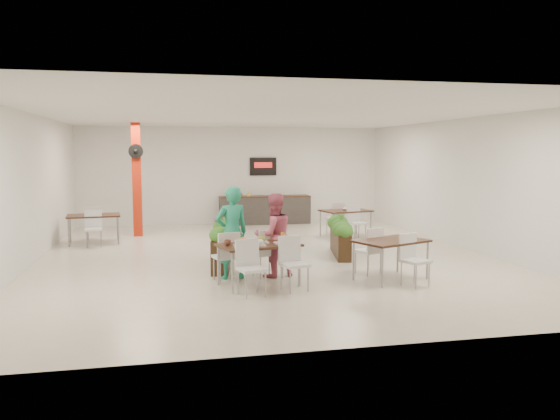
# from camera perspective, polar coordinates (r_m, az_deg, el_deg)

# --- Properties ---
(ground) EXTENTS (12.00, 12.00, 0.00)m
(ground) POSITION_cam_1_polar(r_m,az_deg,el_deg) (12.50, -1.50, -4.88)
(ground) COLOR beige
(ground) RESTS_ON ground
(room_shell) EXTENTS (10.10, 12.10, 3.22)m
(room_shell) POSITION_cam_1_polar(r_m,az_deg,el_deg) (12.28, -1.53, 4.36)
(room_shell) COLOR white
(room_shell) RESTS_ON ground
(red_column) EXTENTS (0.40, 0.41, 3.20)m
(red_column) POSITION_cam_1_polar(r_m,az_deg,el_deg) (15.91, -14.73, 3.23)
(red_column) COLOR red
(red_column) RESTS_ON ground
(service_counter) EXTENTS (3.00, 0.64, 2.20)m
(service_counter) POSITION_cam_1_polar(r_m,az_deg,el_deg) (18.12, -1.60, 0.08)
(service_counter) COLOR #2E2B29
(service_counter) RESTS_ON ground
(main_table) EXTENTS (1.59, 1.88, 0.92)m
(main_table) POSITION_cam_1_polar(r_m,az_deg,el_deg) (9.69, -2.28, -4.24)
(main_table) COLOR black
(main_table) RESTS_ON ground
(diner_man) EXTENTS (0.72, 0.57, 1.74)m
(diner_man) POSITION_cam_1_polar(r_m,az_deg,el_deg) (10.24, -5.06, -2.37)
(diner_man) COLOR #229571
(diner_man) RESTS_ON ground
(diner_woman) EXTENTS (0.90, 0.78, 1.60)m
(diner_woman) POSITION_cam_1_polar(r_m,az_deg,el_deg) (10.37, -0.66, -2.65)
(diner_woman) COLOR #D55E7C
(diner_woman) RESTS_ON ground
(planter_left) EXTENTS (0.70, 2.09, 1.11)m
(planter_left) POSITION_cam_1_polar(r_m,az_deg,el_deg) (11.44, -5.97, -3.23)
(planter_left) COLOR black
(planter_left) RESTS_ON ground
(planter_right) EXTENTS (0.68, 1.83, 0.96)m
(planter_right) POSITION_cam_1_polar(r_m,az_deg,el_deg) (12.64, 6.33, -2.53)
(planter_right) COLOR black
(planter_right) RESTS_ON ground
(side_table_a) EXTENTS (1.41, 1.66, 0.92)m
(side_table_a) POSITION_cam_1_polar(r_m,az_deg,el_deg) (15.03, -18.90, -0.89)
(side_table_a) COLOR black
(side_table_a) RESTS_ON ground
(side_table_b) EXTENTS (1.48, 1.67, 0.92)m
(side_table_b) POSITION_cam_1_polar(r_m,az_deg,el_deg) (15.50, 6.87, -0.41)
(side_table_b) COLOR black
(side_table_b) RESTS_ON ground
(side_table_c) EXTENTS (1.53, 1.66, 0.92)m
(side_table_c) POSITION_cam_1_polar(r_m,az_deg,el_deg) (10.34, 11.51, -3.72)
(side_table_c) COLOR black
(side_table_c) RESTS_ON ground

